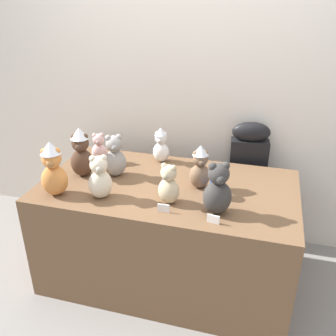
{
  "coord_description": "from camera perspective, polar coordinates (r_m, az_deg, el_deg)",
  "views": [
    {
      "loc": [
        0.57,
        -1.8,
        1.88
      ],
      "look_at": [
        0.0,
        0.25,
        0.86
      ],
      "focal_mm": 39.54,
      "sensor_mm": 36.0,
      "label": 1
    }
  ],
  "objects": [
    {
      "name": "teddy_bear_snow",
      "position": [
        2.69,
        -1.09,
        3.54
      ],
      "size": [
        0.13,
        0.11,
        0.26
      ],
      "rotation": [
        0.0,
        0.0,
        0.06
      ],
      "color": "white",
      "rests_on": "display_table"
    },
    {
      "name": "display_table",
      "position": [
        2.61,
        -0.0,
        -9.77
      ],
      "size": [
        1.65,
        0.9,
        0.74
      ],
      "primitive_type": "cube",
      "color": "brown",
      "rests_on": "ground_plane"
    },
    {
      "name": "teddy_bear_sand",
      "position": [
        2.16,
        0.09,
        -2.65
      ],
      "size": [
        0.15,
        0.13,
        0.25
      ],
      "rotation": [
        0.0,
        0.0,
        -0.21
      ],
      "color": "#CCB78E",
      "rests_on": "display_table"
    },
    {
      "name": "name_card_front_left",
      "position": [
        2.03,
        6.99,
        -7.83
      ],
      "size": [
        0.07,
        0.02,
        0.05
      ],
      "primitive_type": "cube",
      "rotation": [
        0.0,
        0.0,
        -0.15
      ],
      "color": "white",
      "rests_on": "display_table"
    },
    {
      "name": "teddy_bear_mocha",
      "position": [
        2.32,
        4.96,
        0.1
      ],
      "size": [
        0.17,
        0.16,
        0.29
      ],
      "rotation": [
        0.0,
        0.0,
        0.43
      ],
      "color": "#7F6047",
      "rests_on": "display_table"
    },
    {
      "name": "teddy_bear_ash",
      "position": [
        2.5,
        -8.2,
        1.71
      ],
      "size": [
        0.2,
        0.19,
        0.3
      ],
      "rotation": [
        0.0,
        0.0,
        0.52
      ],
      "color": "gray",
      "rests_on": "display_table"
    },
    {
      "name": "teddy_bear_ginger",
      "position": [
        2.33,
        -17.3,
        -0.22
      ],
      "size": [
        0.19,
        0.18,
        0.35
      ],
      "rotation": [
        0.0,
        0.0,
        0.35
      ],
      "color": "#D17F3D",
      "rests_on": "display_table"
    },
    {
      "name": "teddy_bear_cocoa",
      "position": [
        2.53,
        -13.23,
        2.29
      ],
      "size": [
        0.18,
        0.17,
        0.34
      ],
      "rotation": [
        0.0,
        0.0,
        0.28
      ],
      "color": "#4C3323",
      "rests_on": "display_table"
    },
    {
      "name": "party_cup_blue",
      "position": [
        2.27,
        7.42,
        -3.18
      ],
      "size": [
        0.08,
        0.08,
        0.11
      ],
      "primitive_type": "cylinder",
      "color": "blue",
      "rests_on": "display_table"
    },
    {
      "name": "instrument_case",
      "position": [
        2.96,
        11.92,
        -2.4
      ],
      "size": [
        0.29,
        0.15,
        1.02
      ],
      "rotation": [
        0.0,
        0.0,
        0.13
      ],
      "color": "black",
      "rests_on": "ground_plane"
    },
    {
      "name": "ground_plane",
      "position": [
        2.66,
        -1.54,
        -19.31
      ],
      "size": [
        10.0,
        10.0,
        0.0
      ],
      "primitive_type": "plane",
      "color": "gray"
    },
    {
      "name": "teddy_bear_blush",
      "position": [
        2.75,
        -10.57,
        3.0
      ],
      "size": [
        0.14,
        0.13,
        0.22
      ],
      "rotation": [
        0.0,
        0.0,
        0.42
      ],
      "color": "beige",
      "rests_on": "display_table"
    },
    {
      "name": "teddy_bear_charcoal",
      "position": [
        2.06,
        7.67,
        -3.39
      ],
      "size": [
        0.2,
        0.19,
        0.32
      ],
      "rotation": [
        0.0,
        0.0,
        0.4
      ],
      "color": "#383533",
      "rests_on": "display_table"
    },
    {
      "name": "teddy_bear_cream",
      "position": [
        2.24,
        -10.47,
        -1.54
      ],
      "size": [
        0.18,
        0.18,
        0.28
      ],
      "rotation": [
        0.0,
        0.0,
        0.53
      ],
      "color": "beige",
      "rests_on": "display_table"
    },
    {
      "name": "wall_back",
      "position": [
        2.86,
        3.89,
        13.89
      ],
      "size": [
        7.0,
        0.08,
        2.6
      ],
      "primitive_type": "cube",
      "color": "silver",
      "rests_on": "ground_plane"
    },
    {
      "name": "name_card_front_middle",
      "position": [
        2.11,
        -0.7,
        -6.22
      ],
      "size": [
        0.07,
        0.01,
        0.05
      ],
      "primitive_type": "cube",
      "rotation": [
        0.0,
        0.0,
        0.03
      ],
      "color": "white",
      "rests_on": "display_table"
    }
  ]
}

